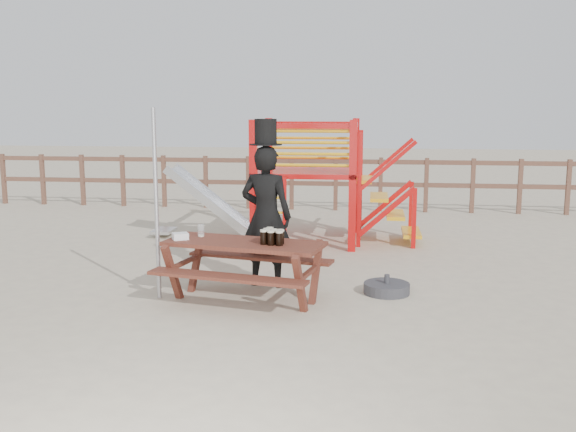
% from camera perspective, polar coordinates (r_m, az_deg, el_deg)
% --- Properties ---
extents(ground, '(60.00, 60.00, 0.00)m').
position_cam_1_polar(ground, '(7.81, -2.42, -7.41)').
color(ground, '#BEB094').
rests_on(ground, ground).
extents(back_fence, '(15.09, 0.09, 1.20)m').
position_cam_1_polar(back_fence, '(14.50, 2.29, 3.44)').
color(back_fence, brown).
rests_on(back_fence, ground).
extents(playground_fort, '(4.71, 1.84, 2.10)m').
position_cam_1_polar(playground_fort, '(11.07, 1.35, 3.30)').
color(playground_fort, red).
rests_on(playground_fort, ground).
extents(picnic_table, '(2.09, 1.64, 0.72)m').
position_cam_1_polar(picnic_table, '(7.64, -3.90, -4.25)').
color(picnic_table, brown).
rests_on(picnic_table, ground).
extents(man_with_hat, '(0.73, 0.54, 2.15)m').
position_cam_1_polar(man_with_hat, '(8.20, -1.96, 0.33)').
color(man_with_hat, black).
rests_on(man_with_hat, ground).
extents(metal_pole, '(0.05, 0.05, 2.29)m').
position_cam_1_polar(metal_pole, '(7.77, -11.62, 0.98)').
color(metal_pole, '#B2B2B7').
rests_on(metal_pole, ground).
extents(parasol_base, '(0.57, 0.57, 0.24)m').
position_cam_1_polar(parasol_base, '(8.12, 8.76, -6.36)').
color(parasol_base, '#333337').
rests_on(parasol_base, ground).
extents(paper_bag, '(0.23, 0.21, 0.08)m').
position_cam_1_polar(paper_bag, '(7.78, -9.55, -1.79)').
color(paper_bag, white).
rests_on(paper_bag, picnic_table).
extents(stout_pints, '(0.27, 0.28, 0.17)m').
position_cam_1_polar(stout_pints, '(7.42, -1.42, -1.84)').
color(stout_pints, black).
rests_on(stout_pints, picnic_table).
extents(empty_glasses, '(0.08, 0.08, 0.15)m').
position_cam_1_polar(empty_glasses, '(7.92, -7.75, -1.33)').
color(empty_glasses, silver).
rests_on(empty_glasses, picnic_table).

